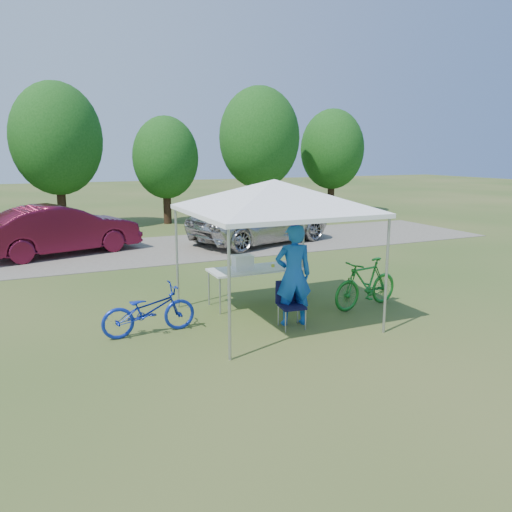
{
  "coord_description": "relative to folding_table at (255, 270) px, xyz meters",
  "views": [
    {
      "loc": [
        -4.15,
        -8.41,
        3.22
      ],
      "look_at": [
        0.53,
        2.0,
        0.84
      ],
      "focal_mm": 35.0,
      "sensor_mm": 36.0,
      "label": 1
    }
  ],
  "objects": [
    {
      "name": "ground",
      "position": [
        -0.07,
        -1.05,
        -0.76
      ],
      "size": [
        100.0,
        100.0,
        0.0
      ],
      "primitive_type": "plane",
      "color": "#2D5119",
      "rests_on": "ground"
    },
    {
      "name": "gravel_strip",
      "position": [
        -0.07,
        6.95,
        -0.75
      ],
      "size": [
        24.0,
        5.0,
        0.02
      ],
      "primitive_type": "cube",
      "color": "gray",
      "rests_on": "ground"
    },
    {
      "name": "canopy",
      "position": [
        -0.07,
        -1.05,
        1.9
      ],
      "size": [
        4.53,
        4.53,
        3.0
      ],
      "color": "#A5A5AA",
      "rests_on": "ground"
    },
    {
      "name": "treeline",
      "position": [
        -0.36,
        13.0,
        2.78
      ],
      "size": [
        24.89,
        4.28,
        6.3
      ],
      "color": "#382314",
      "rests_on": "ground"
    },
    {
      "name": "folding_table",
      "position": [
        0.0,
        0.0,
        0.0
      ],
      "size": [
        1.94,
        0.81,
        0.8
      ],
      "color": "white",
      "rests_on": "ground"
    },
    {
      "name": "folding_chair",
      "position": [
        0.03,
        -1.53,
        -0.24
      ],
      "size": [
        0.49,
        0.51,
        0.87
      ],
      "rotation": [
        0.0,
        0.0,
        -0.12
      ],
      "color": "black",
      "rests_on": "ground"
    },
    {
      "name": "cooler",
      "position": [
        -0.28,
        -0.0,
        0.2
      ],
      "size": [
        0.42,
        0.29,
        0.31
      ],
      "color": "white",
      "rests_on": "folding_table"
    },
    {
      "name": "ice_cream_cup",
      "position": [
        0.41,
        -0.05,
        0.07
      ],
      "size": [
        0.08,
        0.08,
        0.06
      ],
      "primitive_type": "cylinder",
      "color": "gold",
      "rests_on": "folding_table"
    },
    {
      "name": "cyclist",
      "position": [
        0.14,
        -1.46,
        0.21
      ],
      "size": [
        0.78,
        0.6,
        1.94
      ],
      "primitive_type": "imported",
      "rotation": [
        0.0,
        0.0,
        2.94
      ],
      "color": "blue",
      "rests_on": "ground"
    },
    {
      "name": "bike_blue",
      "position": [
        -2.47,
        -0.87,
        -0.31
      ],
      "size": [
        1.72,
        0.67,
        0.89
      ],
      "primitive_type": "imported",
      "rotation": [
        0.0,
        0.0,
        1.62
      ],
      "color": "#122AA5",
      "rests_on": "ground"
    },
    {
      "name": "bike_green",
      "position": [
        2.05,
        -1.16,
        -0.23
      ],
      "size": [
        1.8,
        0.77,
        1.04
      ],
      "primitive_type": "imported",
      "rotation": [
        0.0,
        0.0,
        -1.41
      ],
      "color": "#197122",
      "rests_on": "ground"
    },
    {
      "name": "minivan",
      "position": [
        3.29,
        6.79,
        0.01
      ],
      "size": [
        5.87,
        3.9,
        1.5
      ],
      "primitive_type": "imported",
      "rotation": [
        0.0,
        0.0,
        1.86
      ],
      "color": "#BAB8B4",
      "rests_on": "gravel_strip"
    },
    {
      "name": "sedan",
      "position": [
        -3.43,
        7.4,
        0.06
      ],
      "size": [
        5.08,
        2.94,
        1.58
      ],
      "primitive_type": "imported",
      "rotation": [
        0.0,
        0.0,
        1.85
      ],
      "color": "#560E22",
      "rests_on": "gravel_strip"
    }
  ]
}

